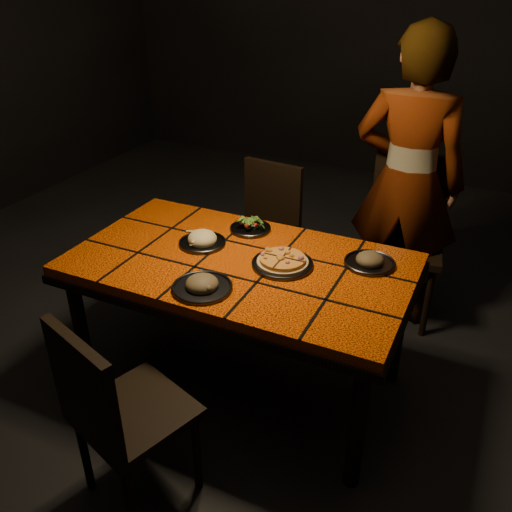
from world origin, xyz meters
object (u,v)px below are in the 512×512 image
at_px(dining_table, 240,274).
at_px(plate_pizza, 283,262).
at_px(chair_far_left, 265,224).
at_px(plate_pasta, 202,241).
at_px(chair_near, 114,409).
at_px(chair_far_right, 405,227).
at_px(diner, 407,183).

height_order(dining_table, plate_pizza, plate_pizza).
height_order(chair_far_left, plate_pasta, chair_far_left).
bearing_deg(chair_near, chair_far_left, -65.92).
bearing_deg(plate_pasta, chair_near, -81.33).
relative_size(chair_far_right, plate_pasta, 4.25).
height_order(chair_far_right, plate_pasta, chair_far_right).
bearing_deg(plate_pasta, chair_far_left, 91.43).
xyz_separation_m(dining_table, diner, (0.56, 1.02, 0.21)).
bearing_deg(diner, plate_pasta, 49.76).
xyz_separation_m(chair_near, chair_far_right, (0.68, 1.93, 0.06)).
relative_size(dining_table, chair_far_right, 1.62).
bearing_deg(dining_table, chair_far_left, 106.97).
height_order(dining_table, plate_pasta, plate_pasta).
distance_m(chair_far_left, chair_far_right, 0.87).
bearing_deg(chair_far_left, plate_pasta, -82.49).
bearing_deg(diner, plate_pizza, 69.78).
height_order(dining_table, chair_far_right, chair_far_right).
height_order(diner, plate_pizza, diner).
xyz_separation_m(chair_far_right, plate_pizza, (-0.37, -1.04, 0.20)).
bearing_deg(plate_pizza, dining_table, -169.67).
xyz_separation_m(chair_far_right, diner, (-0.02, -0.06, 0.30)).
distance_m(dining_table, plate_pizza, 0.23).
distance_m(chair_near, plate_pasta, 0.96).
relative_size(chair_far_left, chair_far_right, 0.90).
bearing_deg(plate_pasta, diner, 49.96).
bearing_deg(dining_table, plate_pasta, 165.56).
relative_size(chair_far_left, diner, 0.51).
xyz_separation_m(chair_far_left, diner, (0.82, 0.16, 0.36)).
relative_size(chair_far_right, diner, 0.57).
height_order(chair_near, plate_pasta, chair_near).
distance_m(plate_pizza, plate_pasta, 0.45).
height_order(dining_table, diner, diner).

